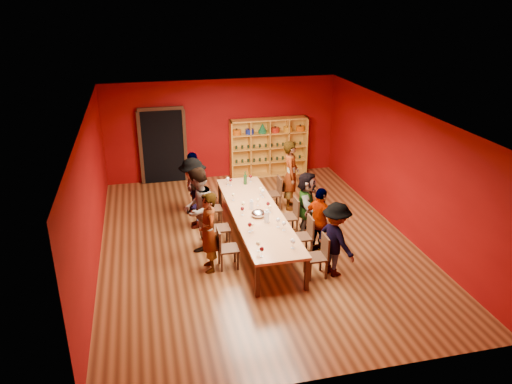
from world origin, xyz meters
TOP-DOWN VIEW (x-y plane):
  - room_shell at (0.00, 0.00)m, footprint 7.10×9.10m
  - tasting_table at (0.00, 0.00)m, footprint 1.10×4.50m
  - doorway at (-1.80, 4.43)m, footprint 1.40×0.17m
  - shelving_unit at (1.40, 4.32)m, footprint 2.40×0.40m
  - chair_person_left_1 at (-0.91, -0.96)m, footprint 0.42×0.42m
  - person_left_1 at (-1.23, -0.96)m, footprint 0.49×0.65m
  - chair_person_left_2 at (-0.91, 0.02)m, footprint 0.42×0.42m
  - person_left_2 at (-1.32, 0.02)m, footprint 0.83×1.05m
  - chair_person_left_3 at (-0.91, 1.13)m, footprint 0.42×0.42m
  - person_left_3 at (-1.29, 1.13)m, footprint 0.57×1.17m
  - chair_person_left_4 at (-0.91, 2.00)m, footprint 0.42×0.42m
  - person_left_4 at (-1.18, 2.00)m, footprint 0.76×1.05m
  - chair_person_right_0 at (0.91, -1.72)m, footprint 0.42×0.42m
  - person_right_0 at (1.23, -1.72)m, footprint 0.72×1.10m
  - chair_person_right_1 at (0.91, -0.81)m, footprint 0.42×0.42m
  - person_right_1 at (1.23, -0.81)m, footprint 0.74×0.98m
  - chair_person_right_2 at (0.91, 0.23)m, footprint 0.42×0.42m
  - person_right_2 at (1.27, 0.23)m, footprint 0.85×1.47m
  - chair_person_right_4 at (0.91, 1.69)m, footprint 0.42×0.42m
  - person_right_4 at (1.32, 1.69)m, footprint 0.66×0.79m
  - wine_glass_0 at (0.29, 1.90)m, footprint 0.08×0.08m
  - wine_glass_1 at (0.33, 0.95)m, footprint 0.08×0.08m
  - wine_glass_2 at (-0.38, 0.79)m, footprint 0.08×0.08m
  - wine_glass_3 at (0.29, -0.09)m, footprint 0.07×0.07m
  - wine_glass_4 at (0.30, -1.80)m, footprint 0.08×0.08m
  - wine_glass_5 at (0.12, 0.35)m, footprint 0.07×0.07m
  - wine_glass_6 at (-0.38, -1.76)m, footprint 0.08×0.08m
  - wine_glass_7 at (-0.36, -1.99)m, footprint 0.09×0.09m
  - wine_glass_8 at (0.35, -1.03)m, footprint 0.09×0.09m
  - wine_glass_9 at (0.29, 0.05)m, footprint 0.08×0.08m
  - wine_glass_10 at (-0.36, -0.93)m, footprint 0.09×0.09m
  - wine_glass_11 at (0.27, -0.85)m, footprint 0.09×0.09m
  - wine_glass_12 at (-0.30, -0.88)m, footprint 0.07×0.07m
  - wine_glass_13 at (-0.26, 0.17)m, footprint 0.09×0.09m
  - wine_glass_14 at (0.35, 0.82)m, footprint 0.08×0.08m
  - wine_glass_15 at (-0.34, -0.08)m, footprint 0.08×0.08m
  - wine_glass_16 at (-0.33, 1.81)m, footprint 0.09×0.09m
  - wine_glass_17 at (-0.26, 1.76)m, footprint 0.08×0.08m
  - wine_glass_18 at (0.31, -1.82)m, footprint 0.08×0.08m
  - spittoon_bowl at (-0.01, -0.24)m, footprint 0.32×0.32m
  - carafe_a at (-0.07, 0.20)m, footprint 0.12×0.12m
  - carafe_b at (0.10, -0.55)m, footprint 0.11×0.11m
  - wine_bottle at (0.12, 1.76)m, footprint 0.11×0.11m

SIDE VIEW (x-z plane):
  - chair_person_left_1 at x=-0.91m, z-range 0.05..0.94m
  - chair_person_left_2 at x=-0.91m, z-range 0.05..0.94m
  - chair_person_left_3 at x=-0.91m, z-range 0.05..0.94m
  - chair_person_left_4 at x=-0.91m, z-range 0.05..0.94m
  - chair_person_right_0 at x=0.91m, z-range 0.05..0.94m
  - chair_person_right_1 at x=0.91m, z-range 0.05..0.94m
  - chair_person_right_2 at x=0.91m, z-range 0.05..0.94m
  - chair_person_right_4 at x=0.91m, z-range 0.05..0.94m
  - tasting_table at x=0.00m, z-range 0.32..1.07m
  - person_right_2 at x=1.27m, z-range 0.00..1.52m
  - person_right_1 at x=1.23m, z-range 0.00..1.53m
  - person_right_0 at x=1.23m, z-range 0.00..1.57m
  - person_left_4 at x=-1.18m, z-range 0.00..1.64m
  - spittoon_bowl at x=-0.01m, z-range 0.74..0.91m
  - person_left_1 at x=-1.23m, z-range 0.00..1.71m
  - carafe_a at x=-0.07m, z-range 0.74..0.97m
  - person_left_3 at x=-1.29m, z-range 0.00..1.76m
  - carafe_b at x=0.10m, z-range 0.74..1.03m
  - wine_glass_5 at x=0.12m, z-range 0.79..0.97m
  - wine_bottle at x=0.12m, z-range 0.71..1.06m
  - wine_glass_3 at x=0.29m, z-range 0.79..0.98m
  - wine_glass_12 at x=-0.30m, z-range 0.79..0.98m
  - wine_glass_2 at x=-0.38m, z-range 0.79..0.98m
  - wine_glass_17 at x=-0.26m, z-range 0.79..0.98m
  - wine_glass_0 at x=0.29m, z-range 0.79..0.98m
  - wine_glass_18 at x=0.31m, z-range 0.79..0.99m
  - wine_glass_15 at x=-0.34m, z-range 0.80..1.00m
  - wine_glass_9 at x=0.29m, z-range 0.80..1.00m
  - wine_glass_6 at x=-0.38m, z-range 0.80..1.01m
  - wine_glass_14 at x=0.35m, z-range 0.80..1.01m
  - wine_glass_1 at x=0.33m, z-range 0.80..1.01m
  - wine_glass_4 at x=0.30m, z-range 0.80..1.01m
  - wine_glass_16 at x=-0.33m, z-range 0.80..1.01m
  - wine_glass_7 at x=-0.36m, z-range 0.80..1.01m
  - wine_glass_8 at x=0.35m, z-range 0.80..1.01m
  - wine_glass_10 at x=-0.36m, z-range 0.80..1.01m
  - wine_glass_13 at x=-0.26m, z-range 0.80..1.02m
  - wine_glass_11 at x=0.27m, z-range 0.80..1.02m
  - person_right_4 at x=1.32m, z-range 0.00..1.85m
  - person_left_2 at x=-1.32m, z-range 0.00..1.89m
  - shelving_unit at x=1.40m, z-range 0.08..1.88m
  - doorway at x=-1.80m, z-range -0.03..2.27m
  - room_shell at x=0.00m, z-range -0.02..3.02m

